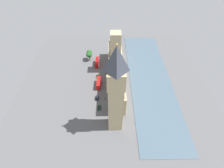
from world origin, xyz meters
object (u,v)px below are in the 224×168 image
object	(u,v)px
double_decker_bus_midblock	(97,62)
street_lamp_slot_11	(91,54)
car_dark_green_by_river_gate	(99,107)
double_decker_bus_kerbside	(99,83)
car_black_leading	(97,98)
pedestrian_opposite_hall	(106,72)
plane_tree_near_tower	(89,52)
pedestrian_far_end	(105,98)
pedestrian_trailing	(105,85)
parliament_building	(116,69)
plane_tree_under_trees	(89,55)
car_yellow_cab_corner	(98,76)
clock_tower	(116,92)
street_lamp_slot_10	(90,56)

from	to	relation	value
double_decker_bus_midblock	street_lamp_slot_11	world-z (taller)	street_lamp_slot_11
car_dark_green_by_river_gate	double_decker_bus_kerbside	bearing A→B (deg)	93.38
car_black_leading	street_lamp_slot_11	xyz separation A→B (m)	(7.38, -48.82, 3.20)
double_decker_bus_kerbside	pedestrian_opposite_hall	distance (m)	15.84
plane_tree_near_tower	street_lamp_slot_11	xyz separation A→B (m)	(-1.08, -2.23, -2.93)
car_black_leading	pedestrian_far_end	distance (m)	5.51
car_dark_green_by_river_gate	pedestrian_trailing	xyz separation A→B (m)	(-3.76, -20.87, -0.18)
parliament_building	plane_tree_under_trees	xyz separation A→B (m)	(22.09, -23.12, -3.29)
car_yellow_cab_corner	pedestrian_trailing	world-z (taller)	car_yellow_cab_corner
car_dark_green_by_river_gate	pedestrian_opposite_hall	xyz separation A→B (m)	(-4.00, -36.44, -0.19)
double_decker_bus_kerbside	pedestrian_far_end	xyz separation A→B (m)	(-4.80, 13.45, -1.92)
clock_tower	plane_tree_under_trees	distance (m)	72.70
double_decker_bus_midblock	pedestrian_far_end	distance (m)	39.44
pedestrian_trailing	plane_tree_under_trees	size ratio (longest dim) A/B	0.19
double_decker_bus_midblock	pedestrian_trailing	bearing A→B (deg)	-73.80
pedestrian_opposite_hall	street_lamp_slot_11	distance (m)	24.92
car_dark_green_by_river_gate	plane_tree_under_trees	bearing A→B (deg)	101.78
clock_tower	car_dark_green_by_river_gate	distance (m)	32.52
double_decker_bus_kerbside	pedestrian_trailing	bearing A→B (deg)	-6.21
parliament_building	clock_tower	xyz separation A→B (m)	(1.51, 42.63, 19.92)
car_dark_green_by_river_gate	plane_tree_under_trees	distance (m)	54.40
double_decker_bus_kerbside	car_dark_green_by_river_gate	world-z (taller)	double_decker_bus_kerbside
clock_tower	pedestrian_far_end	size ratio (longest dim) A/B	35.32
pedestrian_far_end	street_lamp_slot_10	size ratio (longest dim) A/B	0.23
plane_tree_under_trees	street_lamp_slot_11	distance (m)	4.74
double_decker_bus_midblock	pedestrian_trailing	xyz separation A→B (m)	(-7.11, 25.93, -1.93)
pedestrian_opposite_hall	double_decker_bus_kerbside	bearing A→B (deg)	113.74
car_dark_green_by_river_gate	plane_tree_near_tower	world-z (taller)	plane_tree_near_tower
double_decker_bus_midblock	plane_tree_under_trees	world-z (taller)	plane_tree_under_trees
car_yellow_cab_corner	street_lamp_slot_11	xyz separation A→B (m)	(7.15, -26.17, 3.20)
car_yellow_cab_corner	plane_tree_under_trees	size ratio (longest dim) A/B	0.58
car_black_leading	pedestrian_opposite_hall	world-z (taller)	car_black_leading
street_lamp_slot_10	street_lamp_slot_11	bearing A→B (deg)	-97.79
clock_tower	pedestrian_far_end	distance (m)	35.65
pedestrian_trailing	street_lamp_slot_11	distance (m)	38.86
car_dark_green_by_river_gate	plane_tree_under_trees	world-z (taller)	plane_tree_under_trees
pedestrian_trailing	street_lamp_slot_10	xyz separation A→B (m)	(13.42, -31.89, 4.12)
plane_tree_under_trees	plane_tree_near_tower	world-z (taller)	plane_tree_near_tower
pedestrian_trailing	pedestrian_far_end	bearing A→B (deg)	-104.83
car_dark_green_by_river_gate	pedestrian_far_end	size ratio (longest dim) A/B	2.70
pedestrian_opposite_hall	parliament_building	bearing A→B (deg)	-177.10
clock_tower	pedestrian_opposite_hall	bearing A→B (deg)	-82.68
pedestrian_opposite_hall	car_dark_green_by_river_gate	bearing A→B (deg)	125.86
parliament_building	clock_tower	distance (m)	47.08
pedestrian_trailing	car_dark_green_by_river_gate	bearing A→B (deg)	-115.39
car_black_leading	plane_tree_under_trees	world-z (taller)	plane_tree_under_trees
double_decker_bus_kerbside	plane_tree_near_tower	bearing A→B (deg)	106.77
car_yellow_cab_corner	pedestrian_trailing	bearing A→B (deg)	-60.43
clock_tower	car_black_leading	size ratio (longest dim) A/B	13.01
pedestrian_opposite_hall	plane_tree_near_tower	distance (m)	24.29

